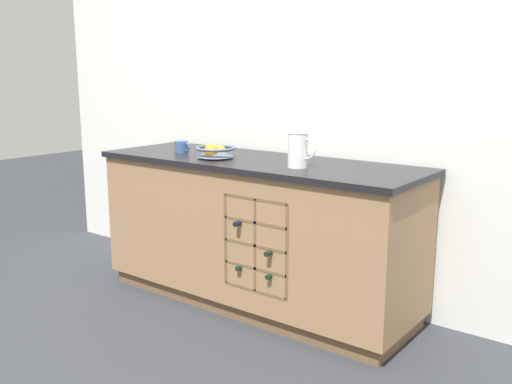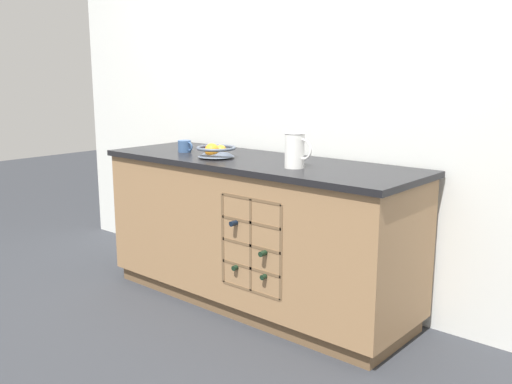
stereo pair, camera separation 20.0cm
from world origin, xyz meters
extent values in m
plane|color=#2D3035|center=(0.00, 0.00, 0.00)|extent=(14.00, 14.00, 0.00)
cube|color=silver|center=(0.00, 0.39, 1.27)|extent=(4.41, 0.06, 2.55)
cube|color=brown|center=(0.00, 0.00, 0.04)|extent=(1.95, 0.58, 0.09)
cube|color=#99724C|center=(0.00, 0.00, 0.48)|extent=(2.01, 0.64, 0.78)
cube|color=black|center=(0.00, 0.00, 0.89)|extent=(2.05, 0.68, 0.03)
cube|color=brown|center=(0.24, -0.22, 0.49)|extent=(0.42, 0.01, 0.52)
cube|color=brown|center=(0.03, -0.27, 0.49)|extent=(0.02, 0.10, 0.52)
cube|color=brown|center=(0.45, -0.27, 0.49)|extent=(0.02, 0.10, 0.52)
cube|color=brown|center=(0.24, -0.27, 0.23)|extent=(0.42, 0.10, 0.02)
cube|color=brown|center=(0.24, -0.27, 0.36)|extent=(0.42, 0.10, 0.02)
cube|color=brown|center=(0.24, -0.27, 0.49)|extent=(0.42, 0.10, 0.02)
cube|color=brown|center=(0.24, -0.27, 0.62)|extent=(0.42, 0.10, 0.02)
cube|color=brown|center=(0.24, -0.27, 0.75)|extent=(0.42, 0.10, 0.02)
cube|color=brown|center=(0.24, -0.27, 0.49)|extent=(0.02, 0.10, 0.52)
cylinder|color=black|center=(0.13, -0.16, 0.34)|extent=(0.08, 0.20, 0.08)
cylinder|color=black|center=(0.13, -0.30, 0.34)|extent=(0.03, 0.09, 0.03)
cylinder|color=black|center=(0.34, -0.16, 0.34)|extent=(0.07, 0.21, 0.07)
cylinder|color=black|center=(0.34, -0.30, 0.34)|extent=(0.03, 0.09, 0.03)
cylinder|color=black|center=(0.34, -0.18, 0.47)|extent=(0.08, 0.19, 0.08)
cylinder|color=black|center=(0.34, -0.32, 0.47)|extent=(0.03, 0.08, 0.03)
cylinder|color=black|center=(0.13, -0.17, 0.60)|extent=(0.08, 0.21, 0.08)
cylinder|color=black|center=(0.13, -0.32, 0.60)|extent=(0.03, 0.09, 0.03)
cylinder|color=#4C5666|center=(-0.22, -0.11, 0.91)|extent=(0.11, 0.11, 0.01)
cone|color=#4C5666|center=(-0.22, -0.11, 0.95)|extent=(0.22, 0.22, 0.06)
torus|color=#4C5666|center=(-0.22, -0.11, 0.97)|extent=(0.24, 0.24, 0.02)
sphere|color=gold|center=(-0.21, -0.09, 0.95)|extent=(0.07, 0.07, 0.07)
sphere|color=red|center=(-0.27, -0.09, 0.95)|extent=(0.07, 0.07, 0.07)
sphere|color=orange|center=(-0.22, -0.16, 0.96)|extent=(0.09, 0.09, 0.09)
cylinder|color=white|center=(0.36, -0.10, 1.00)|extent=(0.11, 0.11, 0.19)
torus|color=white|center=(0.36, -0.10, 1.09)|extent=(0.11, 0.11, 0.01)
torus|color=white|center=(0.42, -0.10, 1.01)|extent=(0.11, 0.01, 0.11)
cylinder|color=#385684|center=(-0.56, -0.06, 0.94)|extent=(0.09, 0.09, 0.08)
torus|color=#385684|center=(-0.52, -0.06, 0.95)|extent=(0.06, 0.01, 0.06)
camera|label=1|loc=(2.05, -2.67, 1.41)|focal=40.00mm
camera|label=2|loc=(2.20, -2.55, 1.41)|focal=40.00mm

